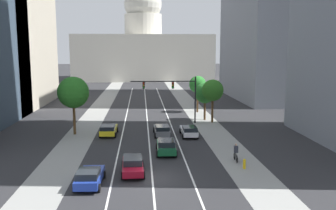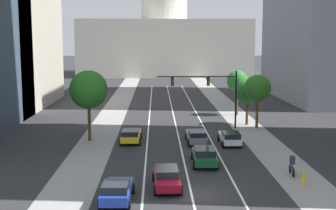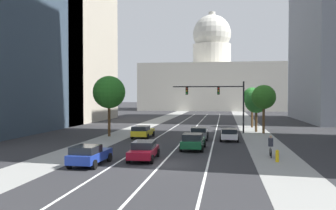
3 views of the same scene
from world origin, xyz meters
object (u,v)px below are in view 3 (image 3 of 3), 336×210
at_px(capitol_building, 212,81).
at_px(car_gray, 199,133).
at_px(street_tree_near_left, 109,92).
at_px(car_yellow, 143,131).
at_px(street_tree_near_right, 256,102).
at_px(car_crimson, 144,150).
at_px(car_blue, 89,155).
at_px(car_white, 229,134).
at_px(cyclist, 271,146).
at_px(fire_hydrant, 277,156).
at_px(street_tree_mid_right, 264,97).
at_px(street_tree_far_right, 252,97).
at_px(car_green, 193,141).
at_px(traffic_signal_mast, 220,96).

relative_size(capitol_building, car_gray, 9.75).
bearing_deg(street_tree_near_left, car_yellow, -12.80).
bearing_deg(capitol_building, car_yellow, -93.18).
bearing_deg(street_tree_near_left, street_tree_near_right, 25.10).
relative_size(car_yellow, car_crimson, 0.96).
relative_size(car_blue, car_white, 0.98).
xyz_separation_m(car_blue, cyclist, (12.85, 5.46, 0.10)).
relative_size(car_crimson, street_tree_near_left, 0.65).
xyz_separation_m(capitol_building, fire_hydrant, (8.19, -101.56, -9.43)).
bearing_deg(fire_hydrant, street_tree_mid_right, 86.89).
height_order(capitol_building, car_yellow, capitol_building).
bearing_deg(car_white, street_tree_far_right, -12.09).
bearing_deg(car_green, car_yellow, 39.12).
height_order(car_yellow, fire_hydrant, car_yellow).
bearing_deg(street_tree_mid_right, fire_hydrant, -93.11).
distance_m(car_green, street_tree_mid_right, 17.84).
distance_m(car_blue, car_green, 10.81).
height_order(car_yellow, street_tree_near_left, street_tree_near_left).
xyz_separation_m(car_crimson, street_tree_near_left, (-7.50, 15.15, 4.49)).
bearing_deg(street_tree_near_right, cyclist, -91.61).
height_order(car_blue, fire_hydrant, car_blue).
xyz_separation_m(car_crimson, fire_hydrant, (9.81, 0.45, -0.27)).
xyz_separation_m(car_green, street_tree_near_right, (6.94, 17.62, 3.27)).
xyz_separation_m(car_white, street_tree_far_right, (3.65, 17.43, 3.90)).
bearing_deg(cyclist, car_yellow, 50.23).
bearing_deg(car_gray, street_tree_mid_right, -45.69).
height_order(fire_hydrant, street_tree_near_right, street_tree_near_right).
height_order(car_crimson, car_gray, same).
bearing_deg(car_gray, car_crimson, 165.61).
bearing_deg(street_tree_near_left, car_blue, -76.70).
xyz_separation_m(capitol_building, car_green, (1.62, -96.18, -9.13)).
bearing_deg(street_tree_near_right, traffic_signal_mast, -154.46).
bearing_deg(street_tree_far_right, street_tree_near_right, -89.66).
relative_size(car_blue, cyclist, 2.55).
xyz_separation_m(car_yellow, car_gray, (6.50, -0.53, -0.01)).
relative_size(car_yellow, street_tree_far_right, 0.73).
bearing_deg(street_tree_near_right, car_gray, -125.35).
height_order(car_green, street_tree_mid_right, street_tree_mid_right).
relative_size(car_blue, fire_hydrant, 4.83).
bearing_deg(car_green, street_tree_mid_right, -24.95).
height_order(car_yellow, car_gray, car_yellow).
bearing_deg(street_tree_near_left, car_green, -40.98).
relative_size(car_green, street_tree_near_right, 0.81).
relative_size(car_gray, street_tree_near_right, 0.84).
bearing_deg(car_blue, car_crimson, -47.18).
distance_m(car_white, street_tree_mid_right, 10.32).
bearing_deg(traffic_signal_mast, street_tree_near_left, -155.06).
bearing_deg(traffic_signal_mast, car_blue, -109.95).
height_order(street_tree_near_right, street_tree_near_left, street_tree_near_left).
bearing_deg(car_yellow, car_crimson, -166.00).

